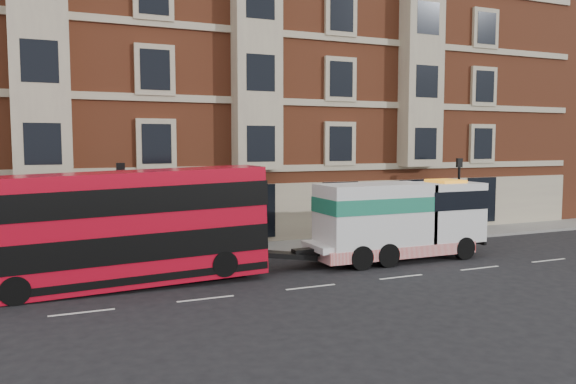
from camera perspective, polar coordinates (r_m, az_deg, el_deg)
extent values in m
plane|color=black|center=(21.14, 2.33, -9.63)|extent=(120.00, 120.00, 0.00)
cube|color=slate|center=(27.91, -4.35, -5.88)|extent=(90.00, 3.00, 0.15)
cube|color=brown|center=(34.92, -7.71, 10.98)|extent=(45.00, 12.00, 18.00)
cylinder|color=black|center=(25.01, -16.53, -2.53)|extent=(0.14, 0.14, 4.00)
cube|color=black|center=(24.83, -16.65, 2.28)|extent=(0.35, 0.15, 0.50)
cylinder|color=black|center=(32.43, 16.92, -0.86)|extent=(0.14, 0.14, 4.00)
cube|color=black|center=(32.29, 17.01, 2.85)|extent=(0.35, 0.15, 0.50)
cube|color=#BA0A1F|center=(21.64, -16.47, -3.50)|extent=(10.56, 2.36, 4.15)
cube|color=black|center=(21.73, -16.43, -5.10)|extent=(10.60, 2.42, 0.99)
cube|color=black|center=(21.51, -16.55, -0.65)|extent=(10.60, 2.42, 0.94)
cylinder|color=black|center=(20.81, -25.96, -8.98)|extent=(0.98, 0.30, 0.98)
cylinder|color=black|center=(22.88, -25.71, -7.73)|extent=(0.98, 0.30, 0.98)
cylinder|color=black|center=(21.57, -6.47, -7.25)|extent=(0.98, 0.30, 0.98)
cylinder|color=black|center=(23.58, -7.97, -6.21)|extent=(0.98, 0.30, 0.98)
cube|color=silver|center=(26.09, 10.88, -4.89)|extent=(8.48, 2.17, 0.28)
cube|color=silver|center=(27.53, 15.64, -1.90)|extent=(3.02, 2.36, 2.73)
cube|color=silver|center=(25.29, 8.80, -2.26)|extent=(5.09, 2.36, 2.73)
cube|color=#1A785B|center=(25.24, 8.82, -1.20)|extent=(5.14, 2.40, 0.66)
cube|color=red|center=(26.05, 10.52, -5.64)|extent=(7.54, 2.42, 0.52)
cylinder|color=black|center=(27.14, 17.44, -5.46)|extent=(1.04, 0.33, 1.04)
cylinder|color=black|center=(28.76, 14.67, -4.81)|extent=(1.04, 0.33, 1.04)
cylinder|color=black|center=(24.67, 10.07, -6.34)|extent=(1.04, 0.38, 1.04)
cylinder|color=black|center=(26.45, 7.53, -5.54)|extent=(1.04, 0.38, 1.04)
cylinder|color=black|center=(23.99, 7.41, -6.63)|extent=(1.04, 0.38, 1.04)
cylinder|color=black|center=(25.81, 4.99, -5.78)|extent=(1.04, 0.38, 1.04)
imported|color=#1B2C37|center=(24.98, -22.19, -5.41)|extent=(0.72, 0.70, 1.66)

